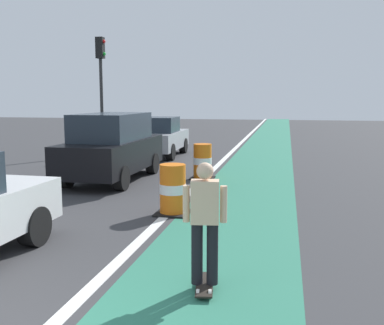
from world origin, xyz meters
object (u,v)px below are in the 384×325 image
(skateboarder_on_lane, at_px, (205,222))
(traffic_light_corner, at_px, (101,75))
(parked_suv_second, at_px, (112,147))
(traffic_barrel_mid, at_px, (203,162))
(traffic_barrel_front, at_px, (173,190))
(parked_sedan_third, at_px, (158,137))
(pedestrian_crossing, at_px, (90,140))

(skateboarder_on_lane, bearing_deg, traffic_light_corner, 117.89)
(parked_suv_second, distance_m, traffic_barrel_mid, 2.81)
(traffic_barrel_front, bearing_deg, parked_sedan_third, 107.78)
(skateboarder_on_lane, distance_m, parked_sedan_third, 13.88)
(parked_sedan_third, bearing_deg, traffic_barrel_mid, -60.39)
(parked_suv_second, bearing_deg, traffic_barrel_front, -52.00)
(parked_sedan_third, distance_m, traffic_barrel_front, 9.94)
(skateboarder_on_lane, bearing_deg, parked_sedan_third, 108.49)
(skateboarder_on_lane, height_order, traffic_light_corner, traffic_light_corner)
(traffic_light_corner, distance_m, pedestrian_crossing, 3.41)
(traffic_barrel_mid, relative_size, pedestrian_crossing, 0.68)
(traffic_barrel_front, relative_size, traffic_barrel_mid, 1.00)
(parked_sedan_third, bearing_deg, traffic_barrel_front, -72.22)
(traffic_barrel_front, height_order, traffic_barrel_mid, same)
(parked_suv_second, xyz_separation_m, traffic_barrel_mid, (2.64, 0.82, -0.50))
(traffic_barrel_front, height_order, traffic_light_corner, traffic_light_corner)
(pedestrian_crossing, bearing_deg, traffic_barrel_front, -54.41)
(parked_sedan_third, distance_m, pedestrian_crossing, 3.07)
(traffic_barrel_front, xyz_separation_m, traffic_barrel_mid, (-0.16, 4.41, 0.00))
(traffic_light_corner, relative_size, pedestrian_crossing, 3.17)
(traffic_barrel_mid, bearing_deg, parked_sedan_third, 119.61)
(traffic_barrel_mid, bearing_deg, traffic_barrel_front, -87.90)
(parked_sedan_third, bearing_deg, pedestrian_crossing, -136.35)
(skateboarder_on_lane, height_order, parked_suv_second, parked_suv_second)
(parked_sedan_third, height_order, traffic_barrel_mid, parked_sedan_third)
(parked_suv_second, bearing_deg, traffic_barrel_mid, 17.18)
(skateboarder_on_lane, bearing_deg, traffic_barrel_front, 110.28)
(traffic_light_corner, bearing_deg, traffic_barrel_mid, -42.94)
(parked_suv_second, height_order, pedestrian_crossing, parked_suv_second)
(traffic_barrel_mid, bearing_deg, skateboarder_on_lane, -79.31)
(parked_suv_second, relative_size, traffic_barrel_front, 4.23)
(parked_suv_second, height_order, traffic_light_corner, traffic_light_corner)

